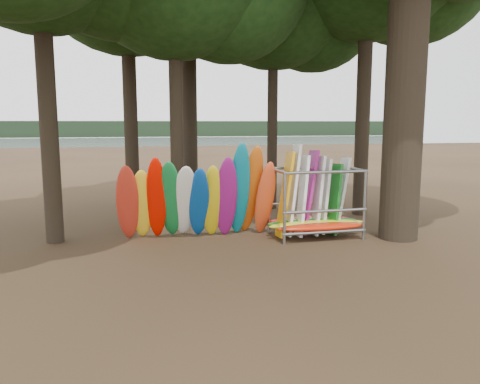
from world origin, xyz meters
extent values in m
plane|color=#47331E|center=(0.00, 0.00, 0.00)|extent=(120.00, 120.00, 0.00)
plane|color=gray|center=(0.00, 60.00, 0.00)|extent=(160.00, 160.00, 0.00)
cube|color=black|center=(0.00, 110.00, 2.00)|extent=(160.00, 4.00, 4.00)
cylinder|color=black|center=(-5.32, 2.00, 5.68)|extent=(0.52, 0.52, 11.37)
cylinder|color=black|center=(-2.95, 5.93, 5.69)|extent=(0.52, 0.52, 11.38)
cylinder|color=black|center=(-0.42, 7.92, 5.92)|extent=(0.65, 0.65, 11.84)
cylinder|color=black|center=(2.73, 5.91, 5.34)|extent=(0.41, 0.41, 10.68)
cylinder|color=black|center=(-1.53, 2.85, 5.22)|extent=(0.42, 0.42, 10.44)
cylinder|color=black|center=(5.68, 3.82, 6.18)|extent=(0.54, 0.54, 12.35)
cylinder|color=black|center=(5.00, 0.00, 7.00)|extent=(1.18, 1.18, 14.01)
ellipsoid|color=red|center=(-3.16, 1.36, 1.20)|extent=(0.71, 1.59, 2.52)
ellipsoid|color=yellow|center=(-2.74, 1.51, 1.12)|extent=(0.69, 1.48, 2.38)
ellipsoid|color=#F90F00|center=(-2.31, 1.31, 1.31)|extent=(0.72, 1.75, 2.76)
ellipsoid|color=#15813A|center=(-1.89, 1.35, 1.24)|extent=(0.91, 1.90, 2.63)
ellipsoid|color=white|center=(-1.47, 1.36, 1.18)|extent=(0.83, 1.89, 2.50)
ellipsoid|color=#0A459C|center=(-1.05, 1.25, 1.14)|extent=(0.76, 1.66, 2.42)
ellipsoid|color=gold|center=(-0.63, 1.32, 1.16)|extent=(0.76, 1.33, 2.45)
ellipsoid|color=#84146A|center=(-0.21, 1.21, 1.29)|extent=(0.77, 1.29, 2.66)
ellipsoid|color=#0A7B91|center=(0.22, 1.26, 1.50)|extent=(0.78, 1.62, 3.11)
ellipsoid|color=#D65B12|center=(0.64, 1.49, 1.44)|extent=(0.84, 1.57, 3.01)
ellipsoid|color=#E54C21|center=(1.06, 1.29, 1.20)|extent=(0.71, 1.17, 2.50)
ellipsoid|color=red|center=(2.58, 0.30, 0.42)|extent=(2.87, 0.55, 0.24)
ellipsoid|color=yellow|center=(2.58, 0.68, 0.42)|extent=(3.18, 0.55, 0.24)
ellipsoid|color=#227C1B|center=(2.58, 1.04, 0.42)|extent=(3.02, 0.55, 0.24)
ellipsoid|color=red|center=(2.58, 1.34, 0.42)|extent=(2.79, 0.55, 0.24)
cube|color=orange|center=(1.62, 0.99, 1.34)|extent=(0.51, 0.78, 2.70)
cube|color=white|center=(1.89, 1.09, 1.45)|extent=(0.49, 0.79, 2.91)
cube|color=white|center=(2.17, 0.92, 1.28)|extent=(0.40, 0.76, 2.59)
cube|color=#9D1A77|center=(2.44, 1.16, 1.36)|extent=(0.60, 0.81, 2.72)
cube|color=white|center=(2.72, 0.99, 1.26)|extent=(0.41, 0.76, 2.55)
cube|color=silver|center=(2.99, 1.13, 1.20)|extent=(0.40, 0.75, 2.44)
cube|color=#197020|center=(3.27, 0.94, 1.13)|extent=(0.34, 0.76, 2.30)
cube|color=white|center=(3.55, 1.16, 1.23)|extent=(0.57, 0.76, 2.47)
camera|label=1|loc=(-3.11, -12.66, 3.56)|focal=35.00mm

